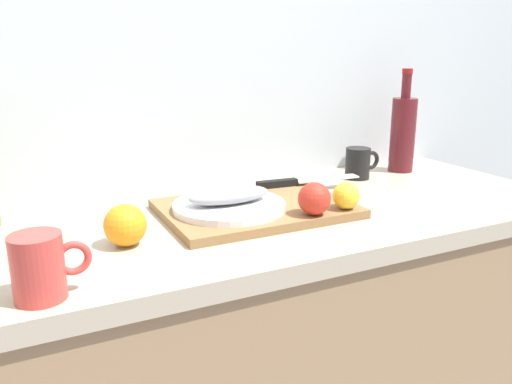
{
  "coord_description": "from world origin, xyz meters",
  "views": [
    {
      "loc": [
        -0.29,
        -1.02,
        1.27
      ],
      "look_at": [
        0.21,
        -0.0,
        0.95
      ],
      "focal_mm": 36.5,
      "sensor_mm": 36.0,
      "label": 1
    }
  ],
  "objects_px": {
    "lemon_0": "(346,196)",
    "coffee_mug_1": "(359,163)",
    "coffee_mug_2": "(40,267)",
    "fish_fillet": "(229,195)",
    "chef_knife": "(296,182)",
    "orange_0": "(125,225)",
    "cutting_board": "(256,209)",
    "white_plate": "(229,206)",
    "wine_bottle": "(403,132)"
  },
  "relations": [
    {
      "from": "lemon_0",
      "to": "coffee_mug_2",
      "type": "bearing_deg",
      "value": -169.48
    },
    {
      "from": "chef_knife",
      "to": "orange_0",
      "type": "bearing_deg",
      "value": -154.43
    },
    {
      "from": "coffee_mug_1",
      "to": "white_plate",
      "type": "bearing_deg",
      "value": -160.53
    },
    {
      "from": "lemon_0",
      "to": "orange_0",
      "type": "xyz_separation_m",
      "value": [
        -0.48,
        0.04,
        -0.01
      ]
    },
    {
      "from": "cutting_board",
      "to": "coffee_mug_1",
      "type": "relative_size",
      "value": 3.81
    },
    {
      "from": "wine_bottle",
      "to": "cutting_board",
      "type": "bearing_deg",
      "value": -162.66
    },
    {
      "from": "lemon_0",
      "to": "fish_fillet",
      "type": "bearing_deg",
      "value": 154.91
    },
    {
      "from": "wine_bottle",
      "to": "white_plate",
      "type": "bearing_deg",
      "value": -163.92
    },
    {
      "from": "fish_fillet",
      "to": "wine_bottle",
      "type": "height_order",
      "value": "wine_bottle"
    },
    {
      "from": "wine_bottle",
      "to": "coffee_mug_1",
      "type": "relative_size",
      "value": 2.77
    },
    {
      "from": "wine_bottle",
      "to": "coffee_mug_2",
      "type": "xyz_separation_m",
      "value": [
        -1.06,
        -0.42,
        -0.07
      ]
    },
    {
      "from": "lemon_0",
      "to": "cutting_board",
      "type": "bearing_deg",
      "value": 144.99
    },
    {
      "from": "white_plate",
      "to": "coffee_mug_1",
      "type": "relative_size",
      "value": 2.26
    },
    {
      "from": "white_plate",
      "to": "orange_0",
      "type": "bearing_deg",
      "value": -164.97
    },
    {
      "from": "cutting_board",
      "to": "wine_bottle",
      "type": "relative_size",
      "value": 1.37
    },
    {
      "from": "cutting_board",
      "to": "wine_bottle",
      "type": "bearing_deg",
      "value": 17.34
    },
    {
      "from": "fish_fillet",
      "to": "white_plate",
      "type": "bearing_deg",
      "value": 0.0
    },
    {
      "from": "fish_fillet",
      "to": "coffee_mug_2",
      "type": "height_order",
      "value": "coffee_mug_2"
    },
    {
      "from": "chef_knife",
      "to": "lemon_0",
      "type": "relative_size",
      "value": 4.83
    },
    {
      "from": "wine_bottle",
      "to": "orange_0",
      "type": "xyz_separation_m",
      "value": [
        -0.9,
        -0.25,
        -0.08
      ]
    },
    {
      "from": "orange_0",
      "to": "fish_fillet",
      "type": "bearing_deg",
      "value": 15.03
    },
    {
      "from": "chef_knife",
      "to": "coffee_mug_2",
      "type": "height_order",
      "value": "coffee_mug_2"
    },
    {
      "from": "fish_fillet",
      "to": "cutting_board",
      "type": "bearing_deg",
      "value": 4.91
    },
    {
      "from": "cutting_board",
      "to": "fish_fillet",
      "type": "height_order",
      "value": "fish_fillet"
    },
    {
      "from": "orange_0",
      "to": "wine_bottle",
      "type": "bearing_deg",
      "value": 15.8
    },
    {
      "from": "wine_bottle",
      "to": "coffee_mug_1",
      "type": "bearing_deg",
      "value": -173.89
    },
    {
      "from": "coffee_mug_2",
      "to": "fish_fillet",
      "type": "bearing_deg",
      "value": 29.44
    },
    {
      "from": "white_plate",
      "to": "chef_knife",
      "type": "relative_size",
      "value": 0.86
    },
    {
      "from": "lemon_0",
      "to": "coffee_mug_1",
      "type": "bearing_deg",
      "value": 48.8
    },
    {
      "from": "fish_fillet",
      "to": "coffee_mug_1",
      "type": "bearing_deg",
      "value": 19.47
    },
    {
      "from": "wine_bottle",
      "to": "coffee_mug_2",
      "type": "height_order",
      "value": "wine_bottle"
    },
    {
      "from": "fish_fillet",
      "to": "orange_0",
      "type": "relative_size",
      "value": 2.29
    },
    {
      "from": "chef_knife",
      "to": "wine_bottle",
      "type": "height_order",
      "value": "wine_bottle"
    },
    {
      "from": "orange_0",
      "to": "white_plate",
      "type": "bearing_deg",
      "value": 15.03
    },
    {
      "from": "white_plate",
      "to": "coffee_mug_2",
      "type": "relative_size",
      "value": 2.13
    },
    {
      "from": "fish_fillet",
      "to": "wine_bottle",
      "type": "bearing_deg",
      "value": 16.08
    },
    {
      "from": "coffee_mug_1",
      "to": "orange_0",
      "type": "distance_m",
      "value": 0.76
    },
    {
      "from": "lemon_0",
      "to": "wine_bottle",
      "type": "bearing_deg",
      "value": 35.51
    },
    {
      "from": "fish_fillet",
      "to": "lemon_0",
      "type": "xyz_separation_m",
      "value": [
        0.24,
        -0.11,
        -0.0
      ]
    },
    {
      "from": "orange_0",
      "to": "cutting_board",
      "type": "bearing_deg",
      "value": 12.85
    },
    {
      "from": "white_plate",
      "to": "wine_bottle",
      "type": "relative_size",
      "value": 0.82
    },
    {
      "from": "cutting_board",
      "to": "fish_fillet",
      "type": "bearing_deg",
      "value": -175.09
    },
    {
      "from": "white_plate",
      "to": "lemon_0",
      "type": "xyz_separation_m",
      "value": [
        0.24,
        -0.11,
        0.02
      ]
    },
    {
      "from": "fish_fillet",
      "to": "lemon_0",
      "type": "height_order",
      "value": "lemon_0"
    },
    {
      "from": "orange_0",
      "to": "coffee_mug_2",
      "type": "bearing_deg",
      "value": -134.78
    },
    {
      "from": "cutting_board",
      "to": "orange_0",
      "type": "xyz_separation_m",
      "value": [
        -0.31,
        -0.07,
        0.03
      ]
    },
    {
      "from": "lemon_0",
      "to": "coffee_mug_2",
      "type": "distance_m",
      "value": 0.65
    },
    {
      "from": "cutting_board",
      "to": "coffee_mug_1",
      "type": "height_order",
      "value": "coffee_mug_1"
    },
    {
      "from": "fish_fillet",
      "to": "coffee_mug_1",
      "type": "distance_m",
      "value": 0.51
    },
    {
      "from": "fish_fillet",
      "to": "lemon_0",
      "type": "relative_size",
      "value": 3.12
    }
  ]
}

